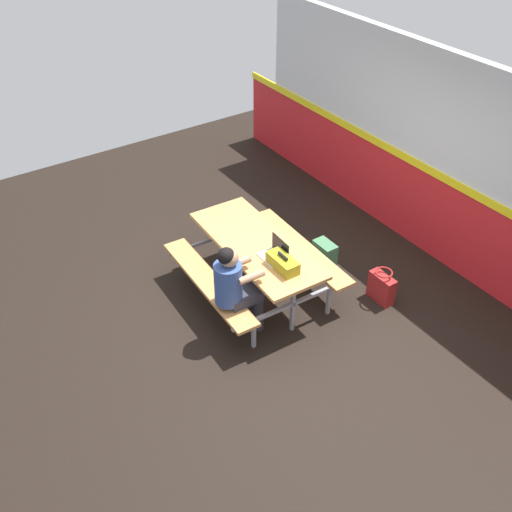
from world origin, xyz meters
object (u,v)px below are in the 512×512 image
laptop_silver (275,254)px  toolbox_grey (283,263)px  backpack_dark (325,258)px  picnic_table_main (256,254)px  student_nearer (235,284)px  tote_bag_bright (381,287)px

laptop_silver → toolbox_grey: (0.20, -0.05, 0.02)m
toolbox_grey → backpack_dark: bearing=112.3°
picnic_table_main → laptop_silver: size_ratio=5.87×
student_nearer → toolbox_grey: (0.10, 0.55, 0.10)m
laptop_silver → backpack_dark: laptop_silver is taller
toolbox_grey → backpack_dark: toolbox_grey is taller
laptop_silver → tote_bag_bright: size_ratio=0.76×
student_nearer → backpack_dark: bearing=101.1°
backpack_dark → laptop_silver: bearing=-78.1°
toolbox_grey → laptop_silver: bearing=167.4°
toolbox_grey → student_nearer: bearing=-100.1°
picnic_table_main → laptop_silver: (0.34, 0.02, 0.21)m
toolbox_grey → tote_bag_bright: toolbox_grey is taller
backpack_dark → tote_bag_bright: 0.83m
student_nearer → laptop_silver: 0.61m
laptop_silver → toolbox_grey: laptop_silver is taller
student_nearer → tote_bag_bright: (0.51, 1.73, -0.51)m
picnic_table_main → backpack_dark: (0.15, 0.94, -0.36)m
student_nearer → backpack_dark: 1.62m
laptop_silver → toolbox_grey: bearing=-12.6°
toolbox_grey → tote_bag_bright: size_ratio=0.93×
student_nearer → laptop_silver: (-0.10, 0.60, 0.08)m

